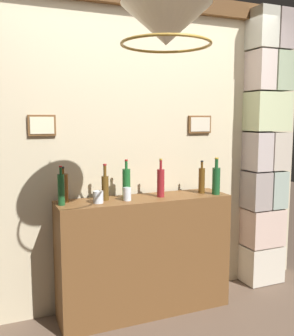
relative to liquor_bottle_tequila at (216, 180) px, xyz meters
name	(u,v)px	position (x,y,z in m)	size (l,w,h in m)	color
panelled_rear_partition	(133,142)	(-0.61, 0.36, 0.31)	(3.46, 0.15, 2.65)	beige
stone_pillar	(264,151)	(0.68, 0.23, 0.20)	(0.40, 0.31, 2.58)	beige
bar_shelf_unit	(145,255)	(-0.61, 0.10, -0.61)	(1.42, 0.37, 0.97)	brown
liquor_bottle_tequila	(216,180)	(0.00, 0.00, 0.00)	(0.07, 0.07, 0.31)	#1A5025
liquor_bottle_vodka	(61,189)	(-1.28, 0.09, 0.00)	(0.05, 0.05, 0.30)	#1A4B23
liquor_bottle_scotch	(63,188)	(-1.25, 0.19, -0.01)	(0.08, 0.08, 0.27)	brown
liquor_bottle_rum	(202,180)	(-0.09, 0.09, -0.01)	(0.05, 0.05, 0.28)	#5A3913
liquor_bottle_sherry	(161,182)	(-0.47, 0.09, 0.00)	(0.06, 0.06, 0.32)	maroon
liquor_bottle_rye	(126,183)	(-0.75, 0.15, 0.00)	(0.06, 0.06, 0.31)	#1A5825
liquor_bottle_vermouth	(105,187)	(-0.93, 0.14, -0.02)	(0.06, 0.06, 0.29)	#593C16
glass_tumbler_rocks	(127,194)	(-0.78, 0.06, -0.07)	(0.06, 0.06, 0.10)	silver
glass_tumbler_highball	(98,197)	(-1.01, 0.06, -0.08)	(0.08, 0.08, 0.09)	silver
pendant_lamp	(166,26)	(-0.85, -0.79, 1.00)	(0.49, 0.49, 0.47)	#EFE5C6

